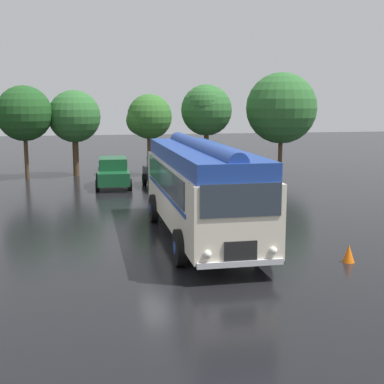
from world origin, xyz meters
TOP-DOWN VIEW (x-y plane):
  - ground_plane at (0.00, 0.00)m, footprint 120.00×120.00m
  - vintage_bus at (0.88, 0.35)m, footprint 2.93×10.14m
  - car_near_left at (-1.53, 12.46)m, footprint 2.07×4.26m
  - car_mid_left at (1.27, 11.83)m, footprint 2.18×4.31m
  - tree_left_of_centre at (-6.63, 16.91)m, footprint 3.42×3.42m
  - tree_centre at (-3.54, 17.49)m, footprint 3.32×3.32m
  - tree_right_of_centre at (0.98, 16.67)m, footprint 2.97×2.88m
  - tree_far_right at (4.93, 17.15)m, footprint 3.39×3.39m
  - tree_extra_right at (9.80, 16.48)m, footprint 4.73×4.73m
  - traffic_cone at (4.65, -3.41)m, footprint 0.36×0.36m

SIDE VIEW (x-z plane):
  - ground_plane at x=0.00m, z-range 0.00..0.00m
  - traffic_cone at x=4.65m, z-range 0.00..0.55m
  - car_near_left at x=-1.53m, z-range 0.02..1.68m
  - car_mid_left at x=1.27m, z-range 0.02..1.68m
  - vintage_bus at x=0.88m, z-range 0.15..3.64m
  - tree_right_of_centre at x=0.98m, z-range 1.11..6.38m
  - tree_centre at x=-3.54m, z-range 1.10..6.61m
  - tree_left_of_centre at x=-6.63m, z-range 1.19..6.96m
  - tree_far_right at x=4.93m, z-range 1.34..7.25m
  - tree_extra_right at x=9.80m, z-range 0.95..7.66m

